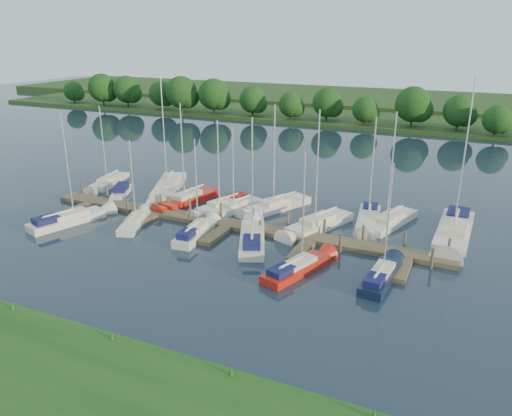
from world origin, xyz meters
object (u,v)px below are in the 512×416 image
at_px(dock, 227,227).
at_px(sailboat_s_2, 196,233).
at_px(sailboat_n_0, 108,183).
at_px(sailboat_n_5, 235,208).
at_px(motorboat, 121,193).

bearing_deg(dock, sailboat_s_2, -121.15).
xyz_separation_m(sailboat_n_0, sailboat_n_5, (17.54, -1.63, -0.01)).
relative_size(dock, sailboat_s_2, 4.41).
bearing_deg(motorboat, dock, 141.12).
relative_size(sailboat_n_0, sailboat_n_5, 1.09).
bearing_deg(sailboat_n_5, dock, 126.23).
xyz_separation_m(sailboat_n_0, sailboat_s_2, (17.38, -9.03, 0.05)).
bearing_deg(motorboat, sailboat_s_2, 129.32).
distance_m(dock, motorboat, 15.60).
relative_size(motorboat, sailboat_n_5, 0.57).
relative_size(dock, sailboat_n_5, 4.49).
bearing_deg(sailboat_n_0, sailboat_s_2, 142.27).
bearing_deg(sailboat_s_2, sailboat_n_5, 83.17).
distance_m(sailboat_n_0, sailboat_s_2, 19.58).
xyz_separation_m(dock, sailboat_n_0, (-19.03, 6.29, 0.08)).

